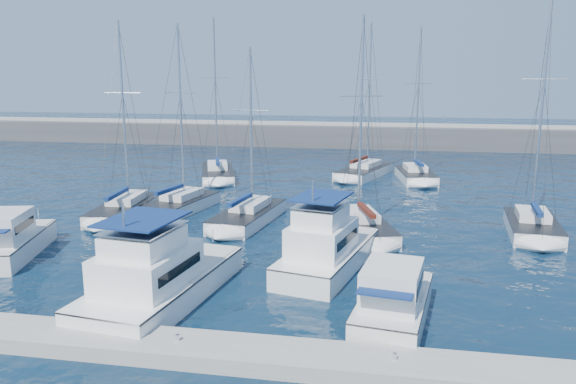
% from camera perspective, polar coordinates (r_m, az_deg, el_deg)
% --- Properties ---
extents(ground, '(220.00, 220.00, 0.00)m').
position_cam_1_polar(ground, '(32.05, -3.92, -7.02)').
color(ground, black).
rests_on(ground, ground).
extents(breakwater, '(160.00, 6.00, 4.45)m').
position_cam_1_polar(breakwater, '(82.24, 4.97, 5.41)').
color(breakwater, '#424244').
rests_on(breakwater, ground).
extents(dock, '(40.00, 2.20, 0.60)m').
position_cam_1_polar(dock, '(22.28, -11.10, -15.29)').
color(dock, gray).
rests_on(dock, ground).
extents(dock_cleat_centre, '(0.16, 0.16, 0.25)m').
position_cam_1_polar(dock_cleat_centre, '(22.09, -11.15, -14.31)').
color(dock_cleat_centre, silver).
rests_on(dock_cleat_centre, dock).
extents(dock_cleat_near_stbd, '(0.16, 0.16, 0.25)m').
position_cam_1_polar(dock_cleat_near_stbd, '(20.77, 10.79, -16.09)').
color(dock_cleat_near_stbd, silver).
rests_on(dock_cleat_near_stbd, dock).
extents(motor_yacht_port_outer, '(4.17, 7.62, 3.20)m').
position_cam_1_polar(motor_yacht_port_outer, '(36.02, -26.22, -4.54)').
color(motor_yacht_port_outer, silver).
rests_on(motor_yacht_port_outer, ground).
extents(motor_yacht_port_inner, '(5.14, 10.44, 4.69)m').
position_cam_1_polar(motor_yacht_port_inner, '(26.77, -13.12, -8.65)').
color(motor_yacht_port_inner, white).
rests_on(motor_yacht_port_inner, ground).
extents(motor_yacht_stbd_inner, '(5.20, 9.49, 4.69)m').
position_cam_1_polar(motor_yacht_stbd_inner, '(30.29, 3.90, -5.90)').
color(motor_yacht_stbd_inner, white).
rests_on(motor_yacht_stbd_inner, ground).
extents(motor_yacht_stbd_outer, '(3.64, 6.93, 3.20)m').
position_cam_1_polar(motor_yacht_stbd_outer, '(24.44, 10.61, -11.06)').
color(motor_yacht_stbd_outer, silver).
rests_on(motor_yacht_stbd_outer, ground).
extents(sailboat_mid_a, '(3.73, 8.49, 14.42)m').
position_cam_1_polar(sailboat_mid_a, '(43.51, -16.21, -1.66)').
color(sailboat_mid_a, silver).
rests_on(sailboat_mid_a, ground).
extents(sailboat_mid_b, '(4.50, 8.13, 14.37)m').
position_cam_1_polar(sailboat_mid_b, '(43.92, -10.98, -1.26)').
color(sailboat_mid_b, silver).
rests_on(sailboat_mid_b, ground).
extents(sailboat_mid_c, '(4.06, 8.56, 12.53)m').
position_cam_1_polar(sailboat_mid_c, '(39.95, -4.07, -2.42)').
color(sailboat_mid_c, silver).
rests_on(sailboat_mid_c, ground).
extents(sailboat_mid_d, '(5.28, 8.40, 14.36)m').
position_cam_1_polar(sailboat_mid_d, '(37.35, 7.40, -3.49)').
color(sailboat_mid_d, silver).
rests_on(sailboat_mid_d, ground).
extents(sailboat_mid_e, '(3.75, 7.41, 16.12)m').
position_cam_1_polar(sailboat_mid_e, '(40.42, 23.58, -3.17)').
color(sailboat_mid_e, silver).
rests_on(sailboat_mid_e, ground).
extents(sailboat_back_a, '(5.64, 9.21, 16.08)m').
position_cam_1_polar(sailboat_back_a, '(57.11, -7.16, 1.92)').
color(sailboat_back_a, white).
rests_on(sailboat_back_a, ground).
extents(sailboat_back_b, '(5.87, 9.27, 15.73)m').
position_cam_1_polar(sailboat_back_b, '(58.24, 7.74, 2.10)').
color(sailboat_back_b, silver).
rests_on(sailboat_back_b, ground).
extents(sailboat_back_c, '(4.09, 7.51, 15.11)m').
position_cam_1_polar(sailboat_back_c, '(56.91, 12.84, 1.69)').
color(sailboat_back_c, white).
rests_on(sailboat_back_c, ground).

